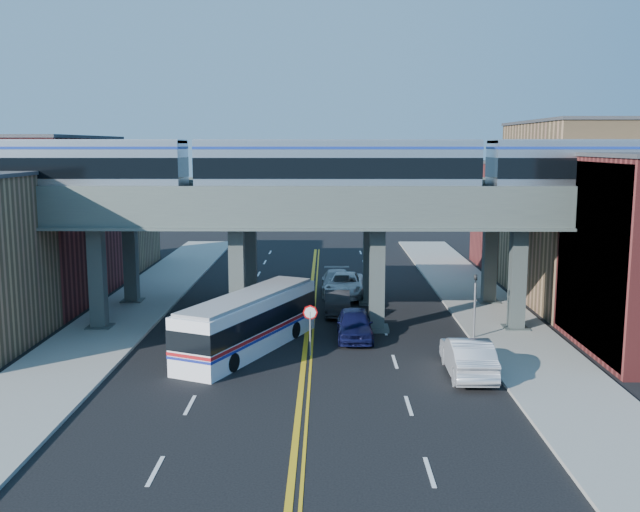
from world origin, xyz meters
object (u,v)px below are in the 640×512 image
at_px(transit_train, 337,168).
at_px(car_parked_curb, 468,356).
at_px(stop_sign, 310,322).
at_px(car_lane_c, 345,285).
at_px(traffic_signal, 475,299).
at_px(car_lane_d, 337,282).
at_px(transit_bus, 249,323).
at_px(car_lane_a, 355,324).
at_px(car_lane_b, 337,302).

height_order(transit_train, car_parked_curb, transit_train).
distance_m(transit_train, stop_sign, 9.17).
height_order(transit_train, car_lane_c, transit_train).
bearing_deg(car_lane_c, traffic_signal, -55.88).
bearing_deg(car_parked_curb, car_lane_d, -71.67).
bearing_deg(transit_train, car_parked_curb, -53.20).
bearing_deg(car_lane_d, stop_sign, -95.93).
height_order(traffic_signal, transit_bus, traffic_signal).
bearing_deg(stop_sign, car_lane_a, 53.66).
relative_size(stop_sign, car_lane_d, 0.48).
bearing_deg(car_lane_d, car_lane_b, -90.84).
distance_m(stop_sign, transit_bus, 3.36).
bearing_deg(car_lane_d, transit_bus, -108.41).
relative_size(traffic_signal, car_lane_d, 0.75).
xyz_separation_m(car_lane_a, car_parked_curb, (5.00, -6.23, 0.08)).
bearing_deg(transit_bus, car_lane_b, -6.22).
bearing_deg(car_lane_b, transit_train, -91.55).
relative_size(traffic_signal, transit_bus, 0.37).
bearing_deg(traffic_signal, stop_sign, -161.37).
xyz_separation_m(car_lane_b, car_lane_d, (0.09, 6.38, 0.05)).
relative_size(transit_bus, car_lane_a, 2.28).
relative_size(traffic_signal, car_lane_a, 0.85).
distance_m(stop_sign, traffic_signal, 9.41).
relative_size(transit_train, stop_sign, 18.38).
height_order(stop_sign, car_parked_curb, stop_sign).
bearing_deg(car_lane_a, car_lane_d, 93.74).
relative_size(transit_train, car_lane_b, 10.66).
distance_m(traffic_signal, transit_bus, 12.29).
distance_m(car_lane_b, car_lane_d, 6.38).
height_order(car_lane_d, car_parked_curb, car_parked_curb).
xyz_separation_m(stop_sign, car_lane_d, (1.59, 15.40, -0.96)).
bearing_deg(car_lane_d, transit_train, -91.08).
relative_size(transit_bus, car_parked_curb, 2.02).
height_order(car_lane_c, car_parked_curb, car_parked_curb).
xyz_separation_m(stop_sign, car_lane_a, (2.38, 3.23, -0.94)).
distance_m(traffic_signal, car_lane_b, 9.67).
xyz_separation_m(traffic_signal, car_lane_a, (-6.52, 0.23, -1.48)).
bearing_deg(car_lane_c, car_lane_d, 124.04).
height_order(traffic_signal, car_lane_a, traffic_signal).
relative_size(car_lane_b, car_lane_d, 0.83).
xyz_separation_m(transit_train, traffic_signal, (7.50, -2.00, -7.01)).
xyz_separation_m(stop_sign, traffic_signal, (8.90, 3.00, 0.54)).
bearing_deg(stop_sign, transit_bus, 162.75).
xyz_separation_m(car_lane_a, car_lane_d, (-0.79, 12.17, -0.02)).
distance_m(transit_train, car_lane_b, 9.46).
height_order(traffic_signal, car_lane_c, traffic_signal).
relative_size(transit_train, car_lane_a, 10.06).
height_order(car_lane_a, car_lane_d, car_lane_a).
distance_m(stop_sign, car_lane_d, 15.52).
xyz_separation_m(stop_sign, transit_bus, (-3.20, 0.99, -0.31)).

